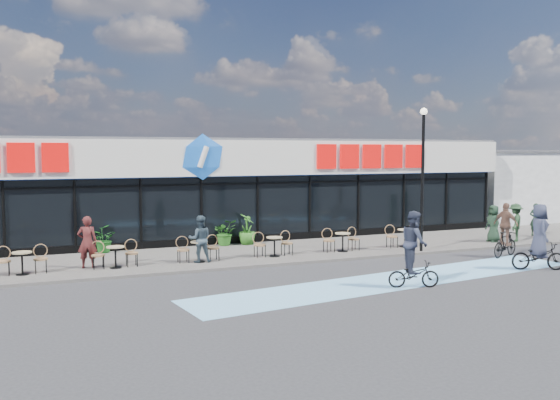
% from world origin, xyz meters
% --- Properties ---
extents(ground, '(120.00, 120.00, 0.00)m').
position_xyz_m(ground, '(0.00, 0.00, 0.00)').
color(ground, '#28282B').
rests_on(ground, ground).
extents(sidewalk, '(44.00, 5.00, 0.10)m').
position_xyz_m(sidewalk, '(0.00, 4.50, 0.05)').
color(sidewalk, '#5A5650').
rests_on(sidewalk, ground).
extents(bike_lane, '(14.17, 4.13, 0.01)m').
position_xyz_m(bike_lane, '(4.00, -1.50, 0.01)').
color(bike_lane, '#70ADD4').
rests_on(bike_lane, ground).
extents(building, '(30.60, 6.57, 4.75)m').
position_xyz_m(building, '(-0.00, 9.93, 2.34)').
color(building, black).
rests_on(building, ground).
extents(neighbour_building, '(9.20, 7.20, 4.11)m').
position_xyz_m(neighbour_building, '(20.50, 11.00, 2.06)').
color(neighbour_building, white).
rests_on(neighbour_building, ground).
extents(lamp_post, '(0.28, 0.28, 5.61)m').
position_xyz_m(lamp_post, '(7.66, 2.30, 3.40)').
color(lamp_post, black).
rests_on(lamp_post, sidewalk).
extents(bistro_set_2, '(1.54, 0.62, 0.90)m').
position_xyz_m(bistro_set_2, '(-6.84, 3.45, 0.56)').
color(bistro_set_2, tan).
rests_on(bistro_set_2, sidewalk).
extents(bistro_set_3, '(1.54, 0.62, 0.90)m').
position_xyz_m(bistro_set_3, '(-3.95, 3.45, 0.56)').
color(bistro_set_3, tan).
rests_on(bistro_set_3, sidewalk).
extents(bistro_set_4, '(1.54, 0.62, 0.90)m').
position_xyz_m(bistro_set_4, '(-1.06, 3.45, 0.56)').
color(bistro_set_4, tan).
rests_on(bistro_set_4, sidewalk).
extents(bistro_set_5, '(1.54, 0.62, 0.90)m').
position_xyz_m(bistro_set_5, '(1.83, 3.45, 0.56)').
color(bistro_set_5, tan).
rests_on(bistro_set_5, sidewalk).
extents(bistro_set_6, '(1.54, 0.62, 0.90)m').
position_xyz_m(bistro_set_6, '(4.72, 3.45, 0.56)').
color(bistro_set_6, tan).
rests_on(bistro_set_6, sidewalk).
extents(bistro_set_7, '(1.54, 0.62, 0.90)m').
position_xyz_m(bistro_set_7, '(7.61, 3.45, 0.56)').
color(bistro_set_7, tan).
rests_on(bistro_set_7, sidewalk).
extents(potted_plant_left, '(1.24, 1.22, 1.04)m').
position_xyz_m(potted_plant_left, '(-4.04, 6.71, 0.62)').
color(potted_plant_left, '#154C16').
rests_on(potted_plant_left, sidewalk).
extents(potted_plant_mid, '(0.92, 0.92, 1.29)m').
position_xyz_m(potted_plant_mid, '(1.83, 6.48, 0.75)').
color(potted_plant_mid, '#29601B').
rests_on(potted_plant_mid, sidewalk).
extents(potted_plant_right, '(1.05, 0.93, 1.09)m').
position_xyz_m(potted_plant_right, '(0.91, 6.60, 0.64)').
color(potted_plant_right, '#245B1A').
rests_on(potted_plant_right, sidewalk).
extents(patron_left, '(0.71, 0.53, 1.76)m').
position_xyz_m(patron_left, '(-4.82, 3.74, 0.98)').
color(patron_left, '#441918').
rests_on(patron_left, sidewalk).
extents(patron_right, '(0.91, 0.76, 1.67)m').
position_xyz_m(patron_right, '(-1.04, 3.29, 0.93)').
color(patron_right, '#2B3943').
rests_on(patron_right, sidewalk).
extents(pedestrian_a, '(0.55, 0.81, 1.61)m').
position_xyz_m(pedestrian_a, '(11.98, 3.09, 0.90)').
color(pedestrian_a, black).
rests_on(pedestrian_a, sidewalk).
extents(pedestrian_b, '(0.56, 0.66, 1.53)m').
position_xyz_m(pedestrian_b, '(15.12, 3.79, 0.87)').
color(pedestrian_b, black).
rests_on(pedestrian_b, sidewalk).
extents(pedestrian_c, '(1.22, 1.17, 1.67)m').
position_xyz_m(pedestrian_c, '(12.96, 2.82, 0.93)').
color(pedestrian_c, '#1C331E').
rests_on(pedestrian_c, sidewalk).
extents(cyclist_a, '(1.89, 1.32, 2.26)m').
position_xyz_m(cyclist_a, '(9.36, -1.97, 0.88)').
color(cyclist_a, black).
rests_on(cyclist_a, ground).
extents(cyclist_b, '(1.71, 1.04, 2.08)m').
position_xyz_m(cyclist_b, '(10.12, 0.38, 0.84)').
color(cyclist_b, black).
rests_on(cyclist_b, ground).
extents(cyclist_c, '(1.60, 1.07, 2.29)m').
position_xyz_m(cyclist_c, '(3.89, -2.55, 1.02)').
color(cyclist_c, black).
rests_on(cyclist_c, ground).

